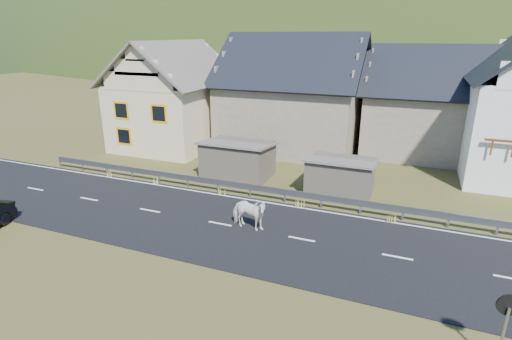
% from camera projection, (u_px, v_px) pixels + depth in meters
% --- Properties ---
extents(ground, '(160.00, 160.00, 0.00)m').
position_uv_depth(ground, '(220.00, 224.00, 18.94)').
color(ground, '#43461D').
rests_on(ground, ground).
extents(road, '(60.00, 7.00, 0.04)m').
position_uv_depth(road, '(220.00, 224.00, 18.93)').
color(road, black).
rests_on(road, ground).
extents(lane_markings, '(60.00, 6.60, 0.01)m').
position_uv_depth(lane_markings, '(220.00, 224.00, 18.93)').
color(lane_markings, silver).
rests_on(lane_markings, road).
extents(guardrail, '(28.10, 0.09, 0.75)m').
position_uv_depth(guardrail, '(250.00, 187.00, 21.99)').
color(guardrail, '#93969B').
rests_on(guardrail, ground).
extents(shed_left, '(4.30, 3.30, 2.40)m').
position_uv_depth(shed_left, '(238.00, 160.00, 25.00)').
color(shed_left, '#605749').
rests_on(shed_left, ground).
extents(shed_right, '(3.80, 2.90, 2.20)m').
position_uv_depth(shed_right, '(340.00, 177.00, 22.29)').
color(shed_right, '#605749').
rests_on(shed_right, ground).
extents(house_cream, '(7.80, 9.80, 8.30)m').
position_uv_depth(house_cream, '(174.00, 90.00, 31.61)').
color(house_cream, beige).
rests_on(house_cream, ground).
extents(house_stone_a, '(10.80, 9.80, 8.90)m').
position_uv_depth(house_stone_a, '(294.00, 88.00, 30.97)').
color(house_stone_a, gray).
rests_on(house_stone_a, ground).
extents(house_stone_b, '(9.80, 8.80, 8.10)m').
position_uv_depth(house_stone_b, '(433.00, 96.00, 29.31)').
color(house_stone_b, gray).
rests_on(house_stone_b, ground).
extents(mountain, '(440.00, 280.00, 260.00)m').
position_uv_depth(mountain, '(410.00, 101.00, 181.64)').
color(mountain, '#203B12').
rests_on(mountain, ground).
extents(conifer_patch, '(76.00, 50.00, 28.00)m').
position_uv_depth(conifer_patch, '(221.00, 42.00, 133.05)').
color(conifer_patch, black).
rests_on(conifer_patch, ground).
extents(horse, '(1.10, 2.00, 1.61)m').
position_uv_depth(horse, '(249.00, 213.00, 18.17)').
color(horse, white).
rests_on(horse, road).
extents(traffic_mirror, '(0.63, 0.21, 2.27)m').
position_uv_depth(traffic_mirror, '(507.00, 315.00, 10.35)').
color(traffic_mirror, '#93969B').
rests_on(traffic_mirror, ground).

